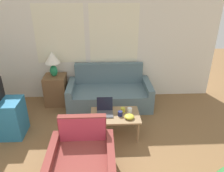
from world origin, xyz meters
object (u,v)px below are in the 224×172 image
cup_navy (120,114)px  cup_white (130,110)px  snack_bowl (129,117)px  table_lamp (52,60)px  laptop (105,110)px  couch (109,94)px  cup_yellow (123,110)px  armchair (82,163)px  coffee_table (115,117)px

cup_navy → cup_white: 0.21m
cup_navy → snack_bowl: (0.15, -0.09, -0.01)m
table_lamp → laptop: table_lamp is taller
table_lamp → cup_white: table_lamp is taller
table_lamp → couch: bearing=-5.2°
laptop → couch: bearing=83.6°
laptop → cup_navy: laptop is taller
laptop → cup_yellow: (0.33, 0.03, -0.02)m
laptop → snack_bowl: size_ratio=1.79×
snack_bowl → armchair: bearing=-131.8°
armchair → table_lamp: (-0.77, 2.24, 0.79)m
coffee_table → snack_bowl: snack_bowl is taller
laptop → cup_navy: bearing=-20.5°
cup_white → armchair: bearing=-127.1°
cup_white → snack_bowl: bearing=-98.6°
table_lamp → coffee_table: 1.93m
table_lamp → cup_navy: bearing=-43.3°
table_lamp → cup_yellow: table_lamp is taller
armchair → cup_white: (0.79, 1.04, 0.21)m
couch → cup_navy: 1.22m
table_lamp → coffee_table: (1.29, -1.26, -0.68)m
cup_yellow → snack_bowl: 0.24m
cup_yellow → cup_white: 0.12m
armchair → cup_yellow: 1.28m
snack_bowl → cup_yellow: bearing=112.9°
cup_navy → snack_bowl: size_ratio=0.50×
laptop → coffee_table: bearing=-19.2°
cup_white → snack_bowl: 0.19m
cup_yellow → snack_bowl: bearing=-67.1°
cup_navy → laptop: bearing=159.5°
coffee_table → cup_navy: (0.09, -0.04, 0.10)m
table_lamp → cup_white: (1.56, -1.20, -0.58)m
coffee_table → cup_white: 0.29m
armchair → cup_navy: 1.14m
armchair → cup_white: size_ratio=9.81×
table_lamp → laptop: size_ratio=1.79×
table_lamp → snack_bowl: 2.16m
coffee_table → snack_bowl: 0.28m
laptop → cup_navy: size_ratio=3.60×
armchair → coffee_table: 1.11m
couch → coffee_table: 1.16m
cup_navy → cup_white: size_ratio=0.96×
table_lamp → cup_navy: (1.38, -1.30, -0.59)m
table_lamp → cup_yellow: size_ratio=6.78×
armchair → cup_yellow: armchair is taller
coffee_table → cup_navy: bearing=-23.1°
coffee_table → snack_bowl: size_ratio=4.98×
coffee_table → table_lamp: bearing=135.7°
couch → cup_yellow: size_ratio=22.33×
cup_navy → cup_yellow: 0.14m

